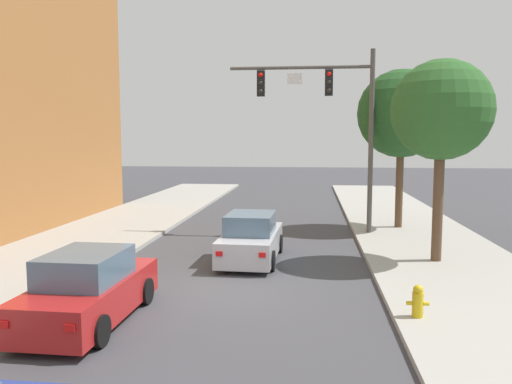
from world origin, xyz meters
The scene contains 9 objects.
ground_plane centered at (0.00, 0.00, 0.00)m, with size 120.00×120.00×0.00m, color #424247.
sidewalk_left centered at (-6.50, 0.00, 0.07)m, with size 5.00×60.00×0.15m, color #A8A59E.
sidewalk_right centered at (6.50, 0.00, 0.07)m, with size 5.00×60.00×0.15m, color #A8A59E.
traffic_signal_mast centered at (2.96, 8.24, 5.31)m, with size 5.93×0.38×7.50m.
car_lead_silver centered at (0.21, 3.42, 0.72)m, with size 1.94×4.29×1.60m.
car_following_red centered at (-2.68, -2.62, 0.72)m, with size 1.91×4.27×1.60m.
fire_hydrant centered at (4.51, -1.94, 0.51)m, with size 0.48×0.24×0.72m.
street_tree_nearest centered at (6.18, 3.45, 4.90)m, with size 3.14×3.14×6.35m.
street_tree_second centered at (6.04, 9.71, 5.11)m, with size 3.81×3.81×6.88m.
Camera 1 is at (2.15, -12.99, 4.03)m, focal length 35.51 mm.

